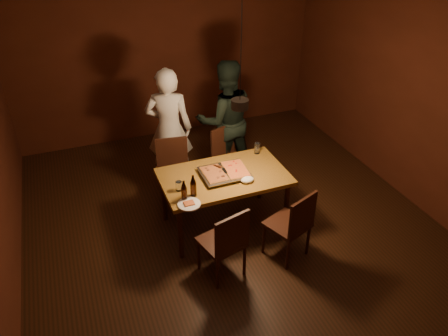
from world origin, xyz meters
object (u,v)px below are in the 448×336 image
object	(u,v)px
chair_far_left	(173,166)
plate_slice	(189,204)
beer_bottle_b	(193,186)
beer_bottle_a	(184,191)
chair_near_left	(226,239)
diner_dark	(225,120)
dining_table	(224,180)
diner_white	(169,129)
chair_far_right	(228,152)
pendant_lamp	(240,103)
pizza_tray	(225,174)
chair_near_right	(294,220)

from	to	relation	value
chair_far_left	plate_slice	size ratio (longest dim) A/B	1.94
beer_bottle_b	beer_bottle_a	bearing A→B (deg)	-161.80
plate_slice	chair_near_left	bearing A→B (deg)	-58.49
diner_dark	beer_bottle_b	bearing A→B (deg)	60.56
dining_table	plate_slice	xyz separation A→B (m)	(-0.56, -0.41, 0.08)
diner_white	diner_dark	world-z (taller)	diner_dark
beer_bottle_b	diner_dark	size ratio (longest dim) A/B	0.15
chair_far_left	chair_far_right	bearing A→B (deg)	-166.47
dining_table	beer_bottle_b	size ratio (longest dim) A/B	5.74
chair_near_left	diner_white	distance (m)	2.05
chair_far_left	beer_bottle_a	bearing A→B (deg)	90.50
pendant_lamp	diner_white	bearing A→B (deg)	106.42
beer_bottle_b	chair_far_right	bearing A→B (deg)	52.27
dining_table	diner_dark	bearing A→B (deg)	67.95
chair_far_left	diner_white	bearing A→B (deg)	-91.85
beer_bottle_a	beer_bottle_b	xyz separation A→B (m)	(0.12, 0.04, 0.01)
plate_slice	pendant_lamp	world-z (taller)	pendant_lamp
chair_near_left	pendant_lamp	bearing A→B (deg)	42.42
beer_bottle_a	diner_white	bearing A→B (deg)	80.88
dining_table	diner_dark	size ratio (longest dim) A/B	0.86
chair_far_right	plate_slice	size ratio (longest dim) A/B	2.17
beer_bottle_a	diner_dark	xyz separation A→B (m)	(1.05, 1.46, -0.00)
chair_far_right	beer_bottle_a	world-z (taller)	beer_bottle_a
beer_bottle_a	chair_far_right	bearing A→B (deg)	49.59
chair_near_left	pizza_tray	distance (m)	0.91
diner_white	diner_dark	distance (m)	0.81
dining_table	beer_bottle_a	world-z (taller)	beer_bottle_a
chair_far_left	chair_far_right	xyz separation A→B (m)	(0.80, 0.06, 0.00)
chair_near_left	plate_slice	world-z (taller)	chair_near_left
chair_far_right	diner_white	distance (m)	0.87
chair_far_left	beer_bottle_b	bearing A→B (deg)	96.70
dining_table	beer_bottle_b	distance (m)	0.57
pendant_lamp	pizza_tray	bearing A→B (deg)	108.37
chair_near_left	diner_white	xyz separation A→B (m)	(-0.04, 2.03, 0.33)
diner_dark	pendant_lamp	size ratio (longest dim) A/B	1.58
chair_far_left	beer_bottle_b	xyz separation A→B (m)	(-0.04, -1.02, 0.34)
chair_far_left	pendant_lamp	size ratio (longest dim) A/B	0.44
chair_far_right	pendant_lamp	distance (m)	1.65
pizza_tray	diner_dark	bearing A→B (deg)	73.97
beer_bottle_a	chair_far_left	bearing A→B (deg)	81.56
chair_far_right	chair_near_right	size ratio (longest dim) A/B	1.00
beer_bottle_b	pendant_lamp	xyz separation A→B (m)	(0.54, 0.02, 0.88)
chair_near_left	pendant_lamp	distance (m)	1.41
pendant_lamp	plate_slice	bearing A→B (deg)	-165.35
diner_dark	dining_table	bearing A→B (deg)	71.79
chair_near_right	pizza_tray	world-z (taller)	chair_near_right
diner_white	plate_slice	bearing A→B (deg)	103.14
pizza_tray	chair_near_left	bearing A→B (deg)	-104.49
beer_bottle_b	diner_white	xyz separation A→B (m)	(0.12, 1.46, -0.02)
chair_far_right	chair_far_left	bearing A→B (deg)	-16.45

